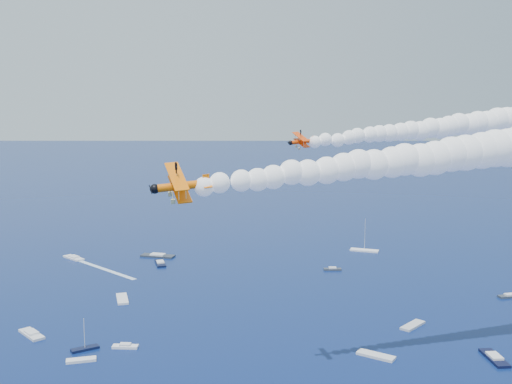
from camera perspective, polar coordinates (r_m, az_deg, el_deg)
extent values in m
cube|color=white|center=(268.09, -16.81, -5.97)|extent=(9.16, 11.76, 0.70)
cube|color=white|center=(210.69, -12.50, -9.80)|extent=(3.67, 10.99, 0.70)
cube|color=white|center=(273.66, 10.19, -5.44)|extent=(12.42, 10.36, 0.70)
cube|color=black|center=(173.54, -15.82, -14.03)|extent=(7.70, 4.31, 0.70)
cube|color=white|center=(172.29, -12.23, -14.06)|extent=(7.29, 4.26, 0.70)
cube|color=black|center=(251.65, -9.01, -6.65)|extent=(3.62, 11.09, 0.70)
cube|color=#313741|center=(241.94, 7.22, -7.24)|extent=(7.27, 3.98, 0.70)
cube|color=#303741|center=(225.49, 22.78, -9.05)|extent=(7.96, 2.96, 0.70)
cube|color=silver|center=(166.34, 11.24, -14.88)|extent=(9.04, 9.52, 0.70)
cube|color=white|center=(166.95, -16.16, -14.97)|extent=(7.52, 2.46, 0.70)
cube|color=black|center=(173.24, 21.56, -14.36)|extent=(5.58, 11.63, 0.70)
cube|color=silver|center=(188.87, 14.56, -12.07)|extent=(9.95, 7.82, 0.70)
cube|color=#2C323B|center=(263.51, -9.25, -5.96)|extent=(14.94, 11.17, 0.70)
cube|color=silver|center=(187.95, -20.40, -12.45)|extent=(7.98, 11.06, 0.70)
cube|color=white|center=(247.59, -13.93, -7.14)|extent=(21.52, 33.47, 0.04)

